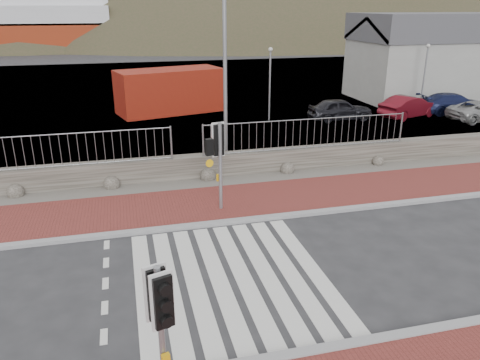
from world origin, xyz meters
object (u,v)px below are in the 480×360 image
object	(u,v)px
car_a	(340,109)
car_c	(453,104)
shipping_container	(170,91)
streetlight	(228,46)
traffic_signal_near	(160,308)
car_b	(409,107)
traffic_signal_far	(219,148)

from	to	relation	value
car_a	car_c	world-z (taller)	car_a
shipping_container	streetlight	bearing A→B (deg)	-99.01
traffic_signal_near	car_b	world-z (taller)	traffic_signal_near
traffic_signal_near	streetlight	size ratio (longest dim) A/B	0.30
shipping_container	car_a	bearing A→B (deg)	-40.95
traffic_signal_near	car_b	bearing A→B (deg)	30.60
car_a	streetlight	bearing A→B (deg)	131.76
car_a	shipping_container	bearing A→B (deg)	65.84
streetlight	car_b	distance (m)	14.63
streetlight	shipping_container	distance (m)	12.00
traffic_signal_far	streetlight	xyz separation A→B (m)	(1.26, 4.09, 2.75)
traffic_signal_near	car_a	world-z (taller)	traffic_signal_near
traffic_signal_far	traffic_signal_near	bearing A→B (deg)	59.15
car_b	car_c	bearing A→B (deg)	-103.51
streetlight	shipping_container	bearing A→B (deg)	87.94
streetlight	car_a	world-z (taller)	streetlight
car_b	traffic_signal_near	bearing A→B (deg)	120.14
traffic_signal_far	streetlight	size ratio (longest dim) A/B	0.34
car_b	traffic_signal_far	bearing A→B (deg)	109.59
streetlight	car_c	bearing A→B (deg)	15.12
traffic_signal_far	streetlight	distance (m)	5.09
traffic_signal_near	shipping_container	xyz separation A→B (m)	(2.61, 23.00, -0.57)
traffic_signal_far	car_b	distance (m)	17.34
shipping_container	car_c	size ratio (longest dim) A/B	1.46
shipping_container	car_b	xyz separation A→B (m)	(13.61, -4.99, -0.67)
traffic_signal_near	car_a	size ratio (longest dim) A/B	0.71
car_b	shipping_container	bearing A→B (deg)	52.01
streetlight	car_a	size ratio (longest dim) A/B	2.35
car_a	car_b	world-z (taller)	car_b
traffic_signal_near	streetlight	distance (m)	12.56
streetlight	car_b	size ratio (longest dim) A/B	2.21
car_a	car_c	bearing A→B (deg)	-89.20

